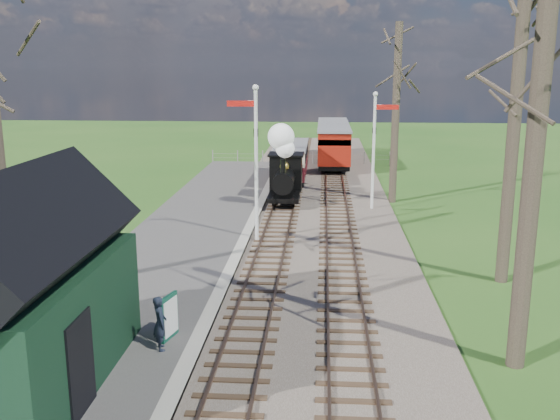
% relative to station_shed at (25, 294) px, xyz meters
% --- Properties ---
extents(distant_hills, '(114.40, 48.00, 22.02)m').
position_rel_station_shed_xyz_m(distant_hills, '(5.70, 60.38, -18.47)').
color(distant_hills, '#385B23').
rests_on(distant_hills, ground).
extents(ballast_bed, '(8.00, 60.00, 0.10)m').
position_rel_station_shed_xyz_m(ballast_bed, '(5.60, 18.00, -2.22)').
color(ballast_bed, brown).
rests_on(ballast_bed, ground).
extents(track_near, '(1.60, 60.00, 0.15)m').
position_rel_station_shed_xyz_m(track_near, '(4.30, 18.00, -2.17)').
color(track_near, brown).
rests_on(track_near, ground).
extents(track_far, '(1.60, 60.00, 0.15)m').
position_rel_station_shed_xyz_m(track_far, '(6.90, 18.00, -2.17)').
color(track_far, brown).
rests_on(track_far, ground).
extents(platform, '(5.00, 44.00, 0.20)m').
position_rel_station_shed_xyz_m(platform, '(0.80, 10.00, -2.17)').
color(platform, '#474442').
rests_on(platform, ground).
extents(coping_strip, '(0.40, 44.00, 0.21)m').
position_rel_station_shed_xyz_m(coping_strip, '(3.10, 10.00, -2.16)').
color(coping_strip, '#B2AD9E').
rests_on(coping_strip, ground).
extents(station_shed, '(3.25, 6.30, 4.78)m').
position_rel_station_shed_xyz_m(station_shed, '(0.00, 0.00, 0.00)').
color(station_shed, black).
rests_on(station_shed, platform).
extents(semaphore_near, '(1.22, 0.24, 6.22)m').
position_rel_station_shed_xyz_m(semaphore_near, '(3.53, 12.00, 1.35)').
color(semaphore_near, silver).
rests_on(semaphore_near, ground).
extents(semaphore_far, '(1.22, 0.24, 5.72)m').
position_rel_station_shed_xyz_m(semaphore_far, '(8.67, 18.00, 1.08)').
color(semaphore_far, silver).
rests_on(semaphore_far, ground).
extents(bare_trees, '(15.51, 22.39, 12.00)m').
position_rel_station_shed_xyz_m(bare_trees, '(5.63, 6.10, 2.94)').
color(bare_trees, '#382D23').
rests_on(bare_trees, ground).
extents(fence_line, '(12.60, 0.08, 1.00)m').
position_rel_station_shed_xyz_m(fence_line, '(4.60, 32.00, -1.72)').
color(fence_line, slate).
rests_on(fence_line, ground).
extents(locomotive, '(1.63, 3.80, 4.07)m').
position_rel_station_shed_xyz_m(locomotive, '(4.29, 18.73, -0.37)').
color(locomotive, black).
rests_on(locomotive, ground).
extents(coach, '(1.90, 6.51, 2.00)m').
position_rel_station_shed_xyz_m(coach, '(4.30, 24.79, -0.87)').
color(coach, black).
rests_on(coach, ground).
extents(red_carriage_a, '(2.20, 5.44, 2.31)m').
position_rel_station_shed_xyz_m(red_carriage_a, '(6.90, 29.71, -0.69)').
color(red_carriage_a, black).
rests_on(red_carriage_a, ground).
extents(red_carriage_b, '(2.20, 5.44, 2.31)m').
position_rel_station_shed_xyz_m(red_carriage_b, '(6.90, 35.21, -0.69)').
color(red_carriage_b, black).
rests_on(red_carriage_b, ground).
extents(sign_board, '(0.28, 0.78, 1.14)m').
position_rel_station_shed_xyz_m(sign_board, '(2.40, 2.51, -1.50)').
color(sign_board, '#0F4633').
rests_on(sign_board, platform).
extents(bench, '(0.38, 1.29, 0.74)m').
position_rel_station_shed_xyz_m(bench, '(1.19, -1.37, -1.72)').
color(bench, '#482C19').
rests_on(bench, platform).
extents(person, '(0.49, 0.58, 1.35)m').
position_rel_station_shed_xyz_m(person, '(2.33, 1.88, -1.39)').
color(person, '#1A202F').
rests_on(person, platform).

